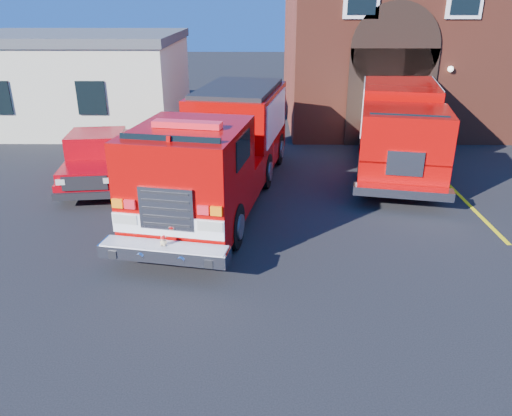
{
  "coord_description": "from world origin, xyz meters",
  "views": [
    {
      "loc": [
        0.1,
        -11.98,
        5.83
      ],
      "look_at": [
        0.0,
        -1.2,
        1.3
      ],
      "focal_mm": 35.0,
      "sensor_mm": 36.0,
      "label": 1
    }
  ],
  "objects_px": {
    "fire_station": "(442,34)",
    "pickup_truck": "(100,157)",
    "secondary_truck": "(398,123)",
    "side_building": "(76,79)",
    "fire_engine": "(221,147)"
  },
  "relations": [
    {
      "from": "pickup_truck",
      "to": "secondary_truck",
      "type": "xyz_separation_m",
      "value": [
        10.6,
        1.87,
        0.76
      ]
    },
    {
      "from": "fire_station",
      "to": "side_building",
      "type": "bearing_deg",
      "value": -176.86
    },
    {
      "from": "fire_station",
      "to": "pickup_truck",
      "type": "height_order",
      "value": "fire_station"
    },
    {
      "from": "secondary_truck",
      "to": "pickup_truck",
      "type": "bearing_deg",
      "value": -169.98
    },
    {
      "from": "fire_engine",
      "to": "pickup_truck",
      "type": "xyz_separation_m",
      "value": [
        -4.3,
        1.52,
        -0.78
      ]
    },
    {
      "from": "fire_engine",
      "to": "secondary_truck",
      "type": "xyz_separation_m",
      "value": [
        6.3,
        3.39,
        -0.02
      ]
    },
    {
      "from": "fire_station",
      "to": "secondary_truck",
      "type": "xyz_separation_m",
      "value": [
        -3.79,
        -7.72,
        -2.66
      ]
    },
    {
      "from": "fire_station",
      "to": "pickup_truck",
      "type": "bearing_deg",
      "value": -146.31
    },
    {
      "from": "pickup_truck",
      "to": "secondary_truck",
      "type": "bearing_deg",
      "value": 10.02
    },
    {
      "from": "fire_station",
      "to": "pickup_truck",
      "type": "distance_m",
      "value": 17.64
    },
    {
      "from": "fire_engine",
      "to": "secondary_truck",
      "type": "relative_size",
      "value": 1.12
    },
    {
      "from": "fire_station",
      "to": "side_building",
      "type": "distance_m",
      "value": 18.13
    },
    {
      "from": "side_building",
      "to": "pickup_truck",
      "type": "bearing_deg",
      "value": -67.33
    },
    {
      "from": "side_building",
      "to": "pickup_truck",
      "type": "distance_m",
      "value": 9.43
    },
    {
      "from": "fire_station",
      "to": "secondary_truck",
      "type": "height_order",
      "value": "fire_station"
    }
  ]
}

